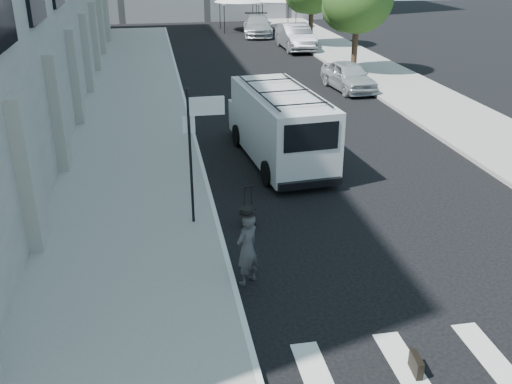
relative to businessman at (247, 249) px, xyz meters
name	(u,v)px	position (x,y,z in m)	size (l,w,h in m)	color
ground	(325,283)	(1.67, -0.32, -0.84)	(120.00, 120.00, 0.00)	black
sidewalk_left	(135,102)	(-2.58, 15.68, -0.76)	(4.50, 48.00, 0.15)	gray
sidewalk_right	(377,73)	(10.67, 19.68, -0.76)	(4.00, 56.00, 0.15)	gray
sign_pole	(199,128)	(-0.70, 2.88, 1.82)	(1.03, 0.07, 3.50)	black
tree_near	(355,0)	(9.17, 19.83, 3.14)	(3.80, 3.83, 6.03)	black
businessman	(247,249)	(0.00, 0.00, 0.00)	(0.61, 0.40, 1.67)	#3B3A3D
briefcase	(416,365)	(2.37, -3.32, -0.67)	(0.12, 0.44, 0.34)	black
suitcase	(250,216)	(0.51, 2.68, -0.56)	(0.26, 0.39, 1.04)	black
cargo_van	(279,125)	(2.32, 7.36, 0.38)	(2.64, 6.42, 2.36)	silver
parked_car_a	(349,76)	(7.85, 16.39, -0.14)	(1.64, 4.09, 1.39)	#ACB0B5
parked_car_b	(296,37)	(8.06, 28.07, 0.01)	(1.80, 5.15, 1.70)	slate
parked_car_c	(258,26)	(6.67, 34.71, -0.07)	(2.15, 5.28, 1.53)	#A4A8AC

